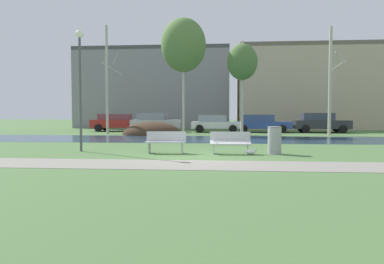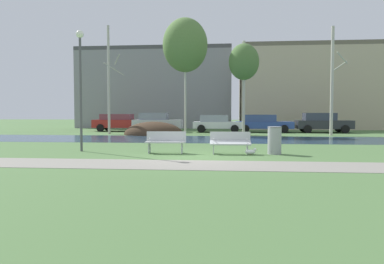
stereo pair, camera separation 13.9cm
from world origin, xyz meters
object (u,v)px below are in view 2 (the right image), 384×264
(bench_right, at_px, (230,142))
(trash_bin, at_px, (275,140))
(streetlamp, at_px, (80,70))
(parked_van_nearest_red, at_px, (120,122))
(bench_left, at_px, (166,142))
(parked_hatch_third_white, at_px, (217,123))
(parked_suv_fifth_dark, at_px, (322,122))
(parked_wagon_fourth_blue, at_px, (262,123))
(parked_sedan_second_silver, at_px, (157,122))
(seagull, at_px, (251,152))

(bench_right, height_order, trash_bin, trash_bin)
(streetlamp, height_order, parked_van_nearest_red, streetlamp)
(bench_left, height_order, parked_hatch_third_white, parked_hatch_third_white)
(streetlamp, height_order, parked_suv_fifth_dark, streetlamp)
(bench_right, bearing_deg, parked_wagon_fourth_blue, 80.78)
(parked_van_nearest_red, bearing_deg, parked_sedan_second_silver, -10.44)
(parked_van_nearest_red, relative_size, parked_wagon_fourth_blue, 1.00)
(bench_left, xyz_separation_m, parked_hatch_third_white, (1.53, 16.33, 0.28))
(parked_van_nearest_red, distance_m, parked_wagon_fourth_blue, 12.17)
(streetlamp, xyz_separation_m, parked_hatch_third_white, (5.20, 15.91, -2.65))
(parked_wagon_fourth_blue, height_order, parked_suv_fifth_dark, parked_suv_fifth_dark)
(seagull, bearing_deg, streetlamp, 174.07)
(seagull, bearing_deg, bench_right, 158.85)
(seagull, bearing_deg, parked_suv_fifth_dark, 68.26)
(bench_left, height_order, seagull, bench_left)
(seagull, relative_size, parked_wagon_fourth_blue, 0.10)
(parked_van_nearest_red, relative_size, parked_hatch_third_white, 1.15)
(parked_van_nearest_red, relative_size, parked_suv_fifth_dark, 1.07)
(parked_hatch_third_white, relative_size, parked_suv_fifth_dark, 0.93)
(bench_right, relative_size, parked_hatch_third_white, 0.40)
(bench_left, bearing_deg, seagull, -5.18)
(parked_sedan_second_silver, distance_m, parked_hatch_third_white, 5.09)
(parked_van_nearest_red, xyz_separation_m, parked_hatch_third_white, (8.44, -0.72, -0.04))
(parked_hatch_third_white, bearing_deg, parked_van_nearest_red, 175.12)
(streetlamp, bearing_deg, parked_hatch_third_white, 71.91)
(seagull, relative_size, parked_hatch_third_white, 0.12)
(parked_wagon_fourth_blue, bearing_deg, parked_hatch_third_white, -176.81)
(parked_hatch_third_white, distance_m, parked_wagon_fourth_blue, 3.73)
(parked_sedan_second_silver, bearing_deg, bench_left, -77.77)
(bench_left, height_order, bench_right, same)
(seagull, xyz_separation_m, parked_sedan_second_silver, (-6.92, 16.74, 0.70))
(trash_bin, bearing_deg, parked_hatch_third_white, 99.69)
(bench_left, distance_m, parked_suv_fifth_dark, 19.31)
(bench_left, relative_size, trash_bin, 1.50)
(parked_van_nearest_red, distance_m, parked_hatch_third_white, 8.47)
(parked_van_nearest_red, distance_m, parked_suv_fifth_dark, 16.97)
(parked_van_nearest_red, xyz_separation_m, parked_wagon_fourth_blue, (12.16, -0.51, -0.03))
(seagull, relative_size, parked_suv_fifth_dark, 0.11)
(parked_sedan_second_silver, height_order, parked_suv_fifth_dark, parked_sedan_second_silver)
(bench_right, xyz_separation_m, seagull, (0.79, -0.30, -0.34))
(parked_van_nearest_red, bearing_deg, parked_suv_fifth_dark, -1.92)
(trash_bin, relative_size, parked_suv_fifth_dark, 0.25)
(bench_left, distance_m, parked_wagon_fourth_blue, 17.36)
(trash_bin, relative_size, parked_sedan_second_silver, 0.26)
(trash_bin, xyz_separation_m, parked_van_nearest_red, (-11.21, 16.93, 0.24))
(bench_right, height_order, seagull, bench_right)
(bench_left, relative_size, parked_suv_fifth_dark, 0.37)
(bench_left, distance_m, trash_bin, 4.30)
(bench_right, distance_m, parked_van_nearest_red, 19.51)
(parked_wagon_fourth_blue, bearing_deg, parked_suv_fifth_dark, -0.67)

